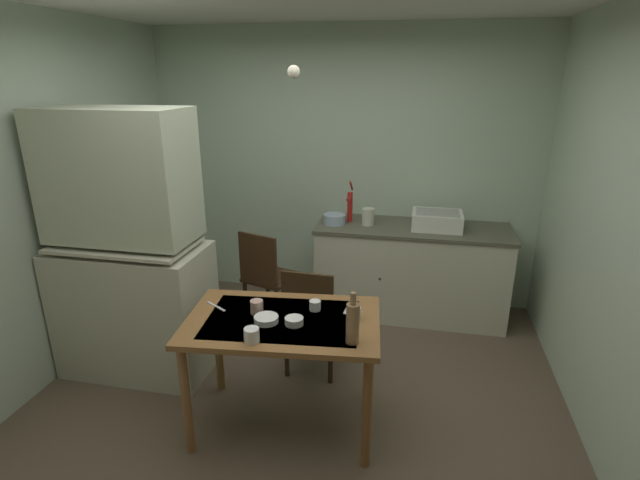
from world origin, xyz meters
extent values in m
plane|color=brown|center=(0.00, 0.00, 0.00)|extent=(4.89, 4.89, 0.00)
cube|color=#B2C9AE|center=(0.00, 2.00, 1.31)|extent=(3.83, 0.10, 2.63)
cube|color=#B0C4AF|center=(-1.91, 0.00, 1.31)|extent=(0.10, 3.99, 2.63)
cube|color=beige|center=(-1.29, 0.29, 0.50)|extent=(1.10, 0.59, 0.99)
cube|color=beige|center=(-1.29, 0.29, 1.53)|extent=(1.01, 0.50, 0.91)
cube|color=beige|center=(-1.29, 0.26, 1.03)|extent=(0.99, 0.53, 0.02)
cube|color=beige|center=(0.72, 1.63, 0.42)|extent=(1.73, 0.60, 0.84)
cube|color=#545442|center=(0.72, 1.63, 0.86)|extent=(1.76, 0.63, 0.03)
sphere|color=#2D2823|center=(0.46, 1.31, 0.46)|extent=(0.02, 0.02, 0.02)
cube|color=silver|center=(0.92, 1.63, 0.95)|extent=(0.44, 0.34, 0.15)
cube|color=black|center=(0.92, 1.63, 1.02)|extent=(0.38, 0.28, 0.01)
cylinder|color=#B21E19|center=(0.13, 1.68, 1.01)|extent=(0.05, 0.05, 0.28)
cylinder|color=#B21E19|center=(0.13, 1.61, 1.11)|extent=(0.03, 0.12, 0.03)
cylinder|color=#A81B10|center=(0.13, 1.74, 1.20)|extent=(0.02, 0.16, 0.12)
cylinder|color=#9EB2C6|center=(0.00, 1.58, 0.92)|extent=(0.20, 0.20, 0.09)
cylinder|color=beige|center=(0.31, 1.60, 0.95)|extent=(0.11, 0.11, 0.16)
cube|color=brown|center=(-0.02, -0.12, 0.75)|extent=(1.25, 0.86, 0.04)
cube|color=white|center=(-0.02, -0.12, 0.77)|extent=(0.98, 0.67, 0.00)
cylinder|color=#8F5F38|center=(-0.51, -0.48, 0.37)|extent=(0.06, 0.06, 0.74)
cylinder|color=brown|center=(0.54, -0.37, 0.37)|extent=(0.06, 0.06, 0.74)
cylinder|color=olive|center=(-0.58, 0.14, 0.37)|extent=(0.06, 0.06, 0.74)
cylinder|color=brown|center=(0.48, 0.25, 0.37)|extent=(0.06, 0.06, 0.74)
cube|color=#342216|center=(0.03, 0.55, 0.45)|extent=(0.42, 0.42, 0.03)
cube|color=#342413|center=(0.02, 0.37, 0.67)|extent=(0.38, 0.04, 0.41)
cylinder|color=#342216|center=(0.21, 0.72, 0.22)|extent=(0.04, 0.04, 0.43)
cylinder|color=#342216|center=(-0.13, 0.73, 0.22)|extent=(0.04, 0.04, 0.43)
cylinder|color=#342216|center=(0.19, 0.38, 0.22)|extent=(0.04, 0.04, 0.43)
cylinder|color=#342216|center=(-0.15, 0.39, 0.22)|extent=(0.04, 0.04, 0.43)
cube|color=#362012|center=(-0.50, 1.15, 0.47)|extent=(0.50, 0.50, 0.03)
cube|color=#3B2414|center=(-0.55, 0.97, 0.70)|extent=(0.37, 0.14, 0.44)
cylinder|color=#362012|center=(-0.28, 1.26, 0.23)|extent=(0.04, 0.04, 0.45)
cylinder|color=#362012|center=(-0.61, 1.36, 0.23)|extent=(0.04, 0.04, 0.45)
cylinder|color=#362012|center=(-0.39, 0.94, 0.23)|extent=(0.04, 0.04, 0.45)
cylinder|color=#362012|center=(-0.71, 1.04, 0.23)|extent=(0.04, 0.04, 0.45)
cylinder|color=white|center=(0.07, -0.17, 0.79)|extent=(0.11, 0.11, 0.04)
cylinder|color=white|center=(-0.10, -0.17, 0.79)|extent=(0.15, 0.15, 0.04)
cylinder|color=tan|center=(-0.20, -0.08, 0.82)|extent=(0.08, 0.08, 0.09)
cylinder|color=white|center=(0.15, 0.04, 0.80)|extent=(0.07, 0.07, 0.06)
cylinder|color=white|center=(-0.11, -0.41, 0.81)|extent=(0.09, 0.09, 0.08)
cylinder|color=#ADD1C1|center=(0.42, -0.02, 0.81)|extent=(0.06, 0.06, 0.08)
cylinder|color=olive|center=(0.44, -0.30, 0.89)|extent=(0.07, 0.07, 0.24)
cylinder|color=olive|center=(0.44, -0.30, 1.04)|extent=(0.03, 0.03, 0.07)
cube|color=silver|center=(-0.48, -0.05, 0.78)|extent=(0.17, 0.11, 0.00)
cube|color=beige|center=(0.35, 0.09, 0.78)|extent=(0.03, 0.14, 0.00)
sphere|color=#F9EFCC|center=(-0.06, 0.40, 2.21)|extent=(0.08, 0.08, 0.08)
camera|label=1|loc=(0.75, -2.64, 2.20)|focal=27.09mm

